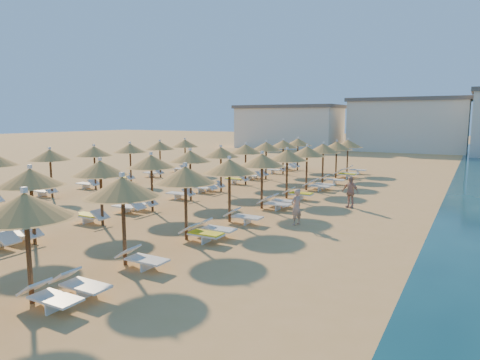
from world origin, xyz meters
The scene contains 8 objects.
ground centered at (0.00, 0.00, 0.00)m, with size 220.00×220.00×0.00m, color tan.
hotel_blocks centered at (3.48, 45.91, 3.70)m, with size 47.82×11.60×8.10m.
parasol_row_east centered at (2.05, 1.93, 2.43)m, with size 2.42×37.98×2.94m.
parasol_row_west centered at (-2.38, 1.93, 2.43)m, with size 2.42×37.98×2.94m.
parasol_row_inland centered at (-9.88, 1.93, 2.43)m, with size 2.42×25.05×2.94m.
loungers centered at (-2.07, 1.72, 0.34)m, with size 15.03×36.20×0.66m.
beachgoer_a centered at (4.85, 1.22, 0.79)m, with size 0.58×0.38×1.58m, color tan.
beachgoer_c centered at (5.92, 5.95, 0.81)m, with size 0.95×0.40×1.63m, color tan.
Camera 1 is at (11.49, -15.69, 4.58)m, focal length 32.00 mm.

